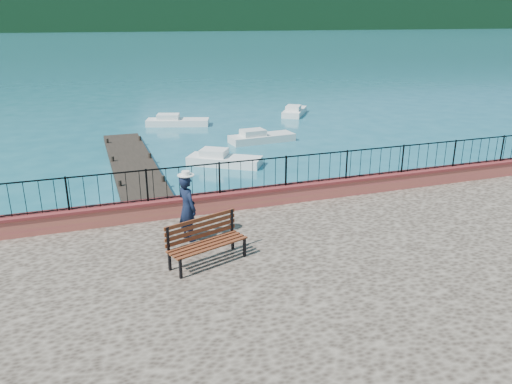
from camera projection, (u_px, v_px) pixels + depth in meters
ground at (271, 302)px, 12.82m from camera, size 2000.00×2000.00×0.00m
parapet at (229, 201)px, 15.62m from camera, size 28.00×0.46×0.58m
railing at (229, 177)px, 15.37m from camera, size 27.00×0.05×0.95m
dock at (137, 174)px, 22.83m from camera, size 2.00×16.00×0.30m
far_forest at (78, 14)px, 277.00m from camera, size 900.00×60.00×18.00m
companion_hill at (275, 24)px, 580.41m from camera, size 448.00×384.00×180.00m
park_bench at (207, 250)px, 12.19m from camera, size 2.11×1.27×1.11m
person at (187, 208)px, 13.28m from camera, size 0.63×0.77×1.82m
hat at (186, 173)px, 12.96m from camera, size 0.44×0.44×0.12m
boat_1 at (225, 157)px, 24.62m from camera, size 3.73×3.08×0.80m
boat_2 at (262, 135)px, 29.26m from camera, size 3.94×1.62×0.80m
boat_4 at (178, 119)px, 33.75m from camera, size 4.36×2.50×0.80m
boat_5 at (295, 109)px, 37.46m from camera, size 3.02×3.62×0.80m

